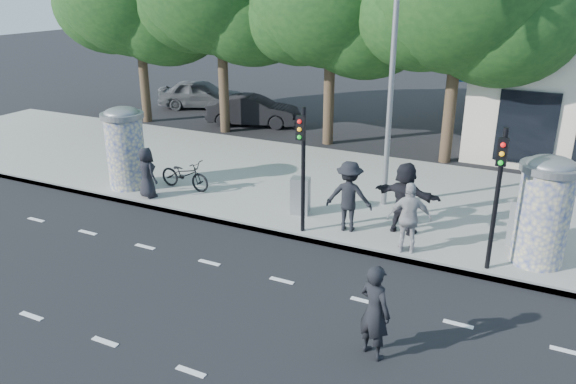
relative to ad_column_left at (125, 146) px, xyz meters
The scene contains 20 objects.
ground 8.63m from the ad_column_left, 32.01° to the right, with size 120.00×120.00×0.00m, color black.
sidewalk 7.94m from the ad_column_left, 22.62° to the left, with size 40.00×8.00×0.15m, color gray.
curb 7.41m from the ad_column_left, ahead, with size 40.00×0.10×0.16m, color slate.
lane_dash_near 9.95m from the ad_column_left, 42.94° to the right, with size 32.00×0.12×0.01m, color silver.
lane_dash_far 7.99m from the ad_column_left, 23.29° to the right, with size 32.00×0.12×0.01m, color silver.
ad_column_left is the anchor object (origin of this frame).
ad_column_right 12.40m from the ad_column_left, ahead, with size 1.36×1.36×2.65m.
traffic_pole_near 6.67m from the ad_column_left, ahead, with size 0.22×0.31×3.40m.
traffic_pole_far 11.44m from the ad_column_left, ahead, with size 0.22×0.31×3.40m.
street_lamp 8.90m from the ad_column_left, 14.94° to the left, with size 0.25×0.93×8.00m.
ped_a 1.42m from the ad_column_left, 21.50° to the right, with size 0.78×0.51×1.59m, color black.
ped_d 7.69m from the ad_column_left, ahead, with size 1.25×0.72×1.94m, color black.
ped_e 9.51m from the ad_column_left, ahead, with size 1.07×0.61×1.83m, color #A2A1A4.
ped_f 9.07m from the ad_column_left, ahead, with size 1.82×0.65×1.96m, color black.
man_road 11.05m from the ad_column_left, 25.77° to the right, with size 0.67×0.44×1.85m, color black.
bicycle 2.11m from the ad_column_left, 19.21° to the left, with size 1.85×0.65×0.97m, color black.
cabinet_left 6.11m from the ad_column_left, ahead, with size 0.52×0.38×1.09m, color gray.
cabinet_right 12.04m from the ad_column_left, ahead, with size 0.58×0.42×1.21m, color gray.
car_left 12.91m from the ad_column_left, 113.80° to the left, with size 4.50×1.81×1.53m, color #56595D.
car_mid 9.64m from the ad_column_left, 94.19° to the left, with size 4.35×1.52×1.43m, color black.
Camera 1 is at (5.16, -8.79, 6.52)m, focal length 35.00 mm.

